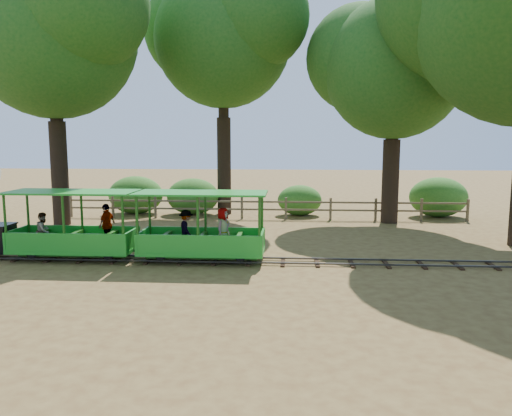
{
  "coord_description": "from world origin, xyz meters",
  "views": [
    {
      "loc": [
        1.21,
        -14.32,
        3.63
      ],
      "look_at": [
        0.17,
        0.5,
        1.56
      ],
      "focal_mm": 35.0,
      "sensor_mm": 36.0,
      "label": 1
    }
  ],
  "objects": [
    {
      "name": "carriage_front",
      "position": [
        -5.25,
        0.0,
        0.81
      ],
      "size": [
        3.82,
        1.56,
        1.98
      ],
      "color": "green",
      "rests_on": "track"
    },
    {
      "name": "track",
      "position": [
        0.0,
        0.0,
        0.07
      ],
      "size": [
        22.0,
        1.0,
        0.1
      ],
      "color": "#3F3D3A",
      "rests_on": "ground"
    },
    {
      "name": "shrub_mid_w",
      "position": [
        -3.51,
        9.3,
        0.87
      ],
      "size": [
        2.51,
        1.93,
        1.74
      ],
      "primitive_type": "ellipsoid",
      "color": "#2D6B1E",
      "rests_on": "ground"
    },
    {
      "name": "shrub_west",
      "position": [
        -6.32,
        9.3,
        0.92
      ],
      "size": [
        2.65,
        2.04,
        1.83
      ],
      "primitive_type": "ellipsoid",
      "color": "#2D6B1E",
      "rests_on": "ground"
    },
    {
      "name": "fence",
      "position": [
        0.0,
        8.0,
        0.58
      ],
      "size": [
        18.1,
        0.1,
        1.0
      ],
      "color": "brown",
      "rests_on": "ground"
    },
    {
      "name": "oak_nc",
      "position": [
        -2.03,
        9.59,
        8.53
      ],
      "size": [
        7.94,
        6.99,
        11.39
      ],
      "color": "#2D2116",
      "rests_on": "ground"
    },
    {
      "name": "ground",
      "position": [
        0.0,
        0.0,
        0.0
      ],
      "size": [
        90.0,
        90.0,
        0.0
      ],
      "primitive_type": "plane",
      "color": "olive",
      "rests_on": "ground"
    },
    {
      "name": "oak_ne",
      "position": [
        5.47,
        7.58,
        6.82
      ],
      "size": [
        7.34,
        6.46,
        9.47
      ],
      "color": "#2D2116",
      "rests_on": "ground"
    },
    {
      "name": "shrub_mid_e",
      "position": [
        1.63,
        9.3,
        0.72
      ],
      "size": [
        2.09,
        1.61,
        1.45
      ],
      "primitive_type": "ellipsoid",
      "color": "#2D6B1E",
      "rests_on": "ground"
    },
    {
      "name": "carriage_rear",
      "position": [
        -1.39,
        0.0,
        0.82
      ],
      "size": [
        3.82,
        1.56,
        1.98
      ],
      "color": "green",
      "rests_on": "track"
    },
    {
      "name": "shrub_east",
      "position": [
        8.08,
        9.3,
        0.93
      ],
      "size": [
        2.68,
        2.06,
        1.85
      ],
      "primitive_type": "ellipsoid",
      "color": "#2D6B1E",
      "rests_on": "ground"
    },
    {
      "name": "oak_nw",
      "position": [
        -8.53,
        6.09,
        8.2
      ],
      "size": [
        8.57,
        7.55,
        11.28
      ],
      "color": "#2D2116",
      "rests_on": "ground"
    }
  ]
}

